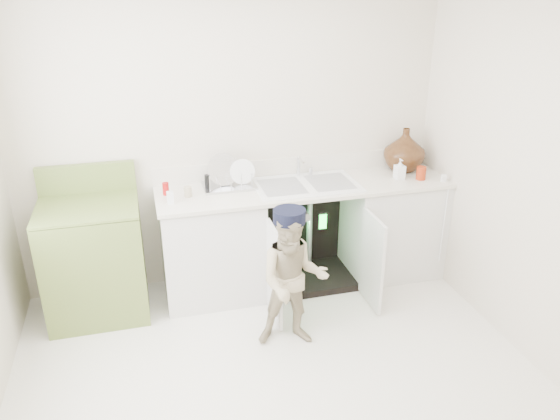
# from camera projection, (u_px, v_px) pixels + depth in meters

# --- Properties ---
(ground) EXTENTS (3.50, 3.50, 0.00)m
(ground) POSITION_uv_depth(u_px,v_px,m) (279.00, 380.00, 3.64)
(ground) COLOR silver
(ground) RESTS_ON ground
(room_shell) EXTENTS (6.00, 5.50, 1.26)m
(room_shell) POSITION_uv_depth(u_px,v_px,m) (279.00, 209.00, 3.14)
(room_shell) COLOR beige
(room_shell) RESTS_ON ground
(counter_run) EXTENTS (2.44, 1.02, 1.27)m
(counter_run) POSITION_uv_depth(u_px,v_px,m) (310.00, 229.00, 4.66)
(counter_run) COLOR silver
(counter_run) RESTS_ON ground
(avocado_stove) EXTENTS (0.74, 0.65, 1.14)m
(avocado_stove) POSITION_uv_depth(u_px,v_px,m) (95.00, 258.00, 4.22)
(avocado_stove) COLOR olive
(avocado_stove) RESTS_ON ground
(repair_worker) EXTENTS (0.70, 0.72, 1.05)m
(repair_worker) POSITION_uv_depth(u_px,v_px,m) (293.00, 279.00, 3.82)
(repair_worker) COLOR #C1AC8A
(repair_worker) RESTS_ON ground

